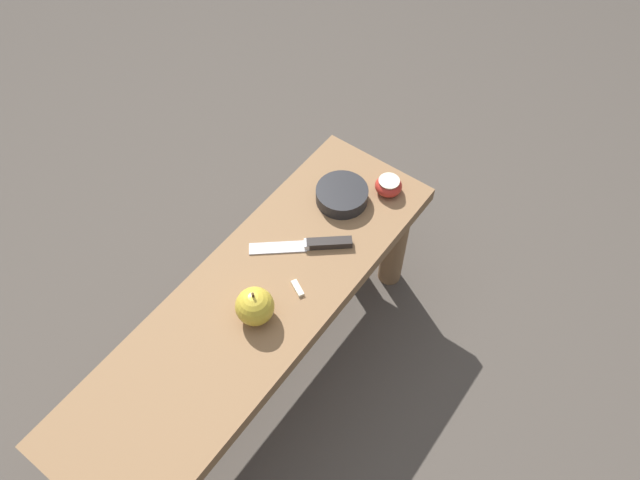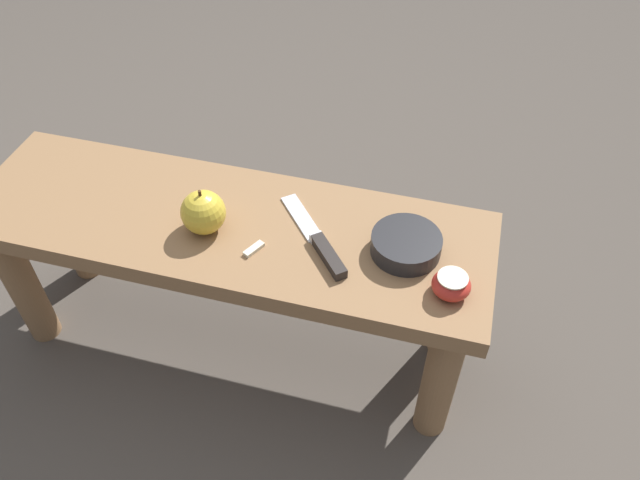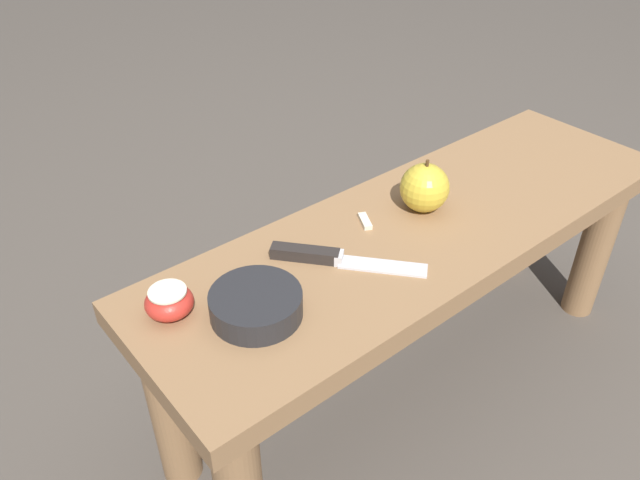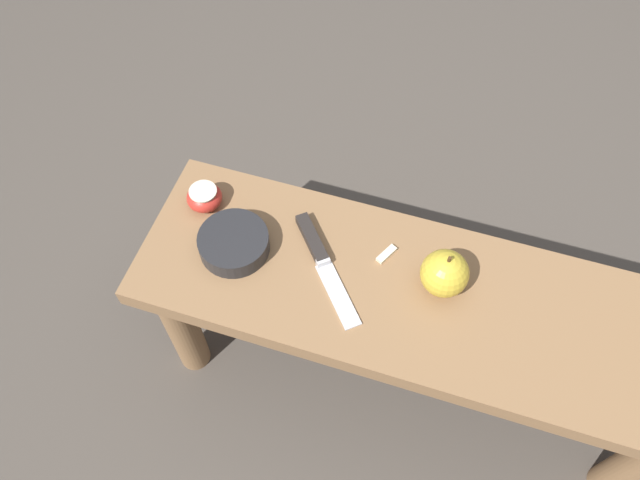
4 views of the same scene
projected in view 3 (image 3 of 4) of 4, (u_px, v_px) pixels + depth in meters
The scene contains 7 objects.
ground_plane at pixel (406, 377), 1.31m from camera, with size 8.00×8.00×0.00m, color #4C443D.
wooden_bench at pixel (420, 260), 1.13m from camera, with size 1.06×0.33×0.40m.
knife at pixel (325, 257), 0.98m from camera, with size 0.18×0.21×0.02m.
apple_whole at pixel (425, 188), 1.08m from camera, with size 0.09×0.09×0.10m.
apple_cut at pixel (169, 302), 0.87m from camera, with size 0.07×0.07×0.04m.
apple_slice_near_knife at pixel (365, 221), 1.07m from camera, with size 0.03×0.05×0.01m.
bowl at pixel (256, 304), 0.87m from camera, with size 0.13×0.13×0.04m.
Camera 3 is at (-0.71, -0.57, 1.00)m, focal length 35.00 mm.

